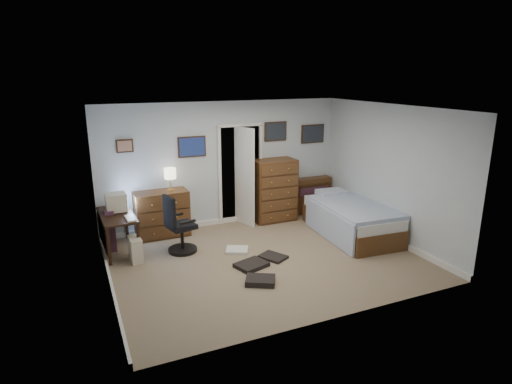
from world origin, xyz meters
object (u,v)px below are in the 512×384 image
bed (350,218)px  tall_dresser (274,190)px  computer_desk (113,223)px  office_chair (179,231)px  low_dresser (162,214)px

bed → tall_dresser: bearing=129.2°
computer_desk → office_chair: size_ratio=1.15×
computer_desk → tall_dresser: tall_dresser is taller
computer_desk → tall_dresser: 3.32m
computer_desk → low_dresser: 1.03m
low_dresser → tall_dresser: (2.36, -0.02, 0.21)m
low_dresser → bed: (3.33, -1.40, -0.12)m
computer_desk → low_dresser: bearing=21.6°
office_chair → low_dresser: office_chair is taller
tall_dresser → low_dresser: bearing=179.3°
tall_dresser → office_chair: bearing=-158.6°
computer_desk → office_chair: bearing=-28.0°
bed → low_dresser: bearing=161.2°
computer_desk → low_dresser: size_ratio=1.21×
low_dresser → bed: size_ratio=0.46×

